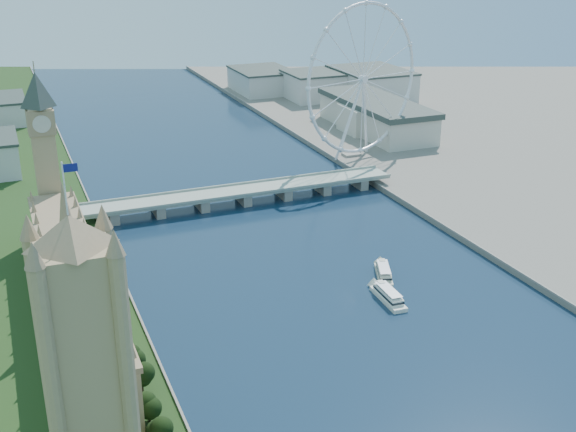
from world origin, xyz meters
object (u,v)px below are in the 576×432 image
london_eye (363,80)px  tour_boat_far (383,277)px  tour_boat_near (388,301)px  victoria_tower (84,348)px

london_eye → tour_boat_far: (-87.09, -194.72, -67.52)m
tour_boat_near → london_eye: bearing=68.7°
tour_boat_near → tour_boat_far: size_ratio=1.04×
victoria_tower → tour_boat_near: (156.62, 80.32, -54.49)m
london_eye → tour_boat_near: bearing=-114.1°
london_eye → tour_boat_far: size_ratio=4.13×
london_eye → tour_boat_near: (-98.35, -219.76, -67.52)m
victoria_tower → tour_boat_far: bearing=32.1°
london_eye → tour_boat_near: london_eye is taller
victoria_tower → tour_boat_far: size_ratio=3.72×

